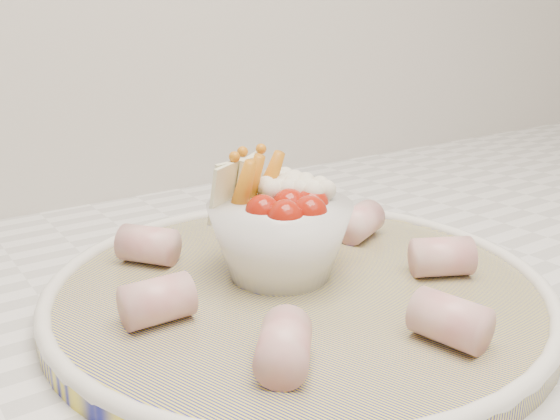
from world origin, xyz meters
TOP-DOWN VIEW (x-y plane):
  - serving_platter at (-0.12, 1.41)m, footprint 0.49×0.49m
  - veggie_bowl at (-0.12, 1.43)m, footprint 0.11×0.12m
  - cured_meat_rolls at (-0.12, 1.41)m, footprint 0.27×0.30m

SIDE VIEW (x-z plane):
  - serving_platter at x=-0.12m, z-range 0.92..0.94m
  - cured_meat_rolls at x=-0.12m, z-range 0.94..0.97m
  - veggie_bowl at x=-0.12m, z-range 0.92..1.02m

